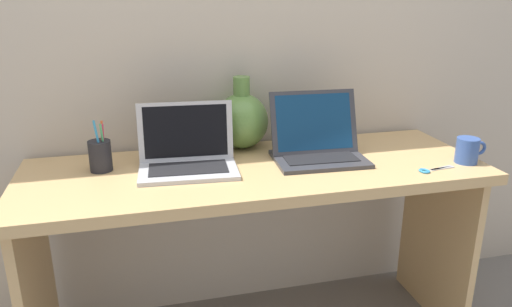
% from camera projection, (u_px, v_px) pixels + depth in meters
% --- Properties ---
extents(back_wall, '(4.40, 0.04, 2.40)m').
position_uv_depth(back_wall, '(236.00, 35.00, 1.96)').
color(back_wall, '#BCAD99').
rests_on(back_wall, ground).
extents(desk, '(1.68, 0.59, 0.76)m').
position_uv_depth(desk, '(256.00, 205.00, 1.84)').
color(desk, tan).
rests_on(desk, ground).
extents(laptop_left, '(0.36, 0.25, 0.23)m').
position_uv_depth(laptop_left, '(187.00, 152.00, 1.76)').
color(laptop_left, '#B2B2B7').
rests_on(laptop_left, desk).
extents(laptop_right, '(0.35, 0.26, 0.25)m').
position_uv_depth(laptop_right, '(317.00, 141.00, 1.87)').
color(laptop_right, '#333338').
rests_on(laptop_right, desk).
extents(green_vase, '(0.21, 0.21, 0.29)m').
position_uv_depth(green_vase, '(242.00, 120.00, 1.97)').
color(green_vase, '#5B843D').
rests_on(green_vase, desk).
extents(coffee_mug, '(0.12, 0.08, 0.09)m').
position_uv_depth(coffee_mug, '(468.00, 150.00, 1.82)').
color(coffee_mug, '#335199').
rests_on(coffee_mug, desk).
extents(pen_cup, '(0.08, 0.08, 0.19)m').
position_uv_depth(pen_cup, '(100.00, 155.00, 1.73)').
color(pen_cup, black).
rests_on(pen_cup, desk).
extents(scissors, '(0.15, 0.05, 0.01)m').
position_uv_depth(scissors, '(431.00, 170.00, 1.75)').
color(scissors, '#B7B7BC').
rests_on(scissors, desk).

